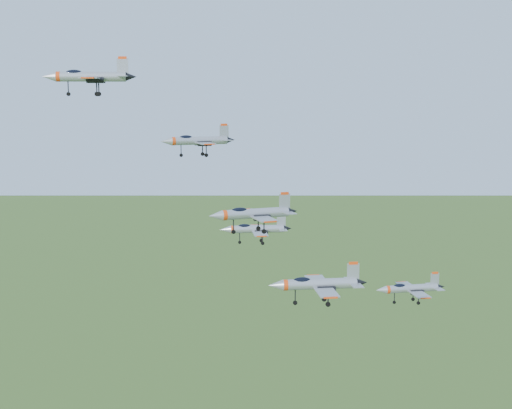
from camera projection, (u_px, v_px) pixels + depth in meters
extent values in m
cylinder|color=#9599A0|center=(91.00, 77.00, 106.39)|extent=(10.40, 2.91, 1.49)
cone|color=#9599A0|center=(49.00, 77.00, 105.82)|extent=(2.25, 1.76, 1.49)
cone|color=black|center=(131.00, 77.00, 106.95)|extent=(1.76, 1.47, 1.26)
ellipsoid|color=black|center=(74.00, 73.00, 106.07)|extent=(2.64, 1.41, 0.94)
cube|color=#9599A0|center=(90.00, 78.00, 103.31)|extent=(3.31, 5.35, 0.16)
cube|color=#9599A0|center=(95.00, 79.00, 109.61)|extent=(3.31, 5.35, 0.16)
cube|color=#9599A0|center=(123.00, 66.00, 106.59)|extent=(1.72, 0.38, 2.40)
cube|color=#E23F0F|center=(122.00, 58.00, 106.39)|extent=(1.27, 0.33, 0.40)
cylinder|color=#9599A0|center=(199.00, 141.00, 103.04)|extent=(8.30, 2.08, 1.19)
cone|color=#9599A0|center=(166.00, 141.00, 101.40)|extent=(1.76, 1.36, 1.19)
cone|color=black|center=(231.00, 140.00, 104.63)|extent=(1.38, 1.14, 1.01)
ellipsoid|color=black|center=(186.00, 138.00, 102.30)|extent=(2.09, 1.07, 0.75)
cube|color=#9599A0|center=(205.00, 143.00, 100.76)|extent=(2.53, 4.22, 0.13)
cube|color=#9599A0|center=(196.00, 141.00, 105.52)|extent=(2.53, 4.22, 0.13)
cube|color=#9599A0|center=(224.00, 132.00, 104.10)|extent=(1.37, 0.26, 1.92)
cube|color=#E23F0F|center=(224.00, 125.00, 103.94)|extent=(1.01, 0.24, 0.32)
cylinder|color=#9599A0|center=(255.00, 213.00, 91.12)|extent=(8.93, 2.20, 1.28)
cone|color=#9599A0|center=(216.00, 216.00, 89.37)|extent=(1.89, 1.46, 1.28)
cone|color=black|center=(292.00, 211.00, 92.80)|extent=(1.48, 1.22, 1.09)
ellipsoid|color=black|center=(239.00, 211.00, 90.33)|extent=(2.25, 1.14, 0.81)
cube|color=#9599A0|center=(264.00, 219.00, 88.66)|extent=(2.70, 4.54, 0.14)
cube|color=#9599A0|center=(250.00, 212.00, 93.78)|extent=(2.70, 4.54, 0.14)
cube|color=#9599A0|center=(285.00, 202.00, 92.24)|extent=(1.48, 0.27, 2.06)
cube|color=#E23F0F|center=(285.00, 193.00, 92.07)|extent=(1.09, 0.25, 0.34)
cylinder|color=#9599A0|center=(257.00, 229.00, 110.76)|extent=(8.35, 2.30, 1.19)
cone|color=#9599A0|center=(225.00, 230.00, 110.27)|extent=(1.80, 1.41, 1.19)
cone|color=black|center=(288.00, 228.00, 111.22)|extent=(1.41, 1.18, 1.01)
ellipsoid|color=black|center=(244.00, 226.00, 110.49)|extent=(2.12, 1.12, 0.76)
cube|color=#9599A0|center=(260.00, 234.00, 108.28)|extent=(2.64, 4.29, 0.13)
cube|color=#9599A0|center=(257.00, 227.00, 113.34)|extent=(2.64, 4.29, 0.13)
cube|color=#9599A0|center=(281.00, 221.00, 110.93)|extent=(1.38, 0.29, 1.93)
cube|color=#E23F0F|center=(281.00, 214.00, 110.78)|extent=(1.02, 0.26, 0.32)
cylinder|color=#9599A0|center=(320.00, 284.00, 91.45)|extent=(9.68, 2.47, 1.38)
cone|color=#9599A0|center=(276.00, 285.00, 90.77)|extent=(2.06, 1.59, 1.38)
cone|color=black|center=(362.00, 283.00, 92.11)|extent=(1.61, 1.34, 1.18)
ellipsoid|color=black|center=(302.00, 281.00, 91.09)|extent=(2.44, 1.26, 0.88)
cube|color=#9599A0|center=(326.00, 292.00, 88.60)|extent=(2.97, 4.93, 0.15)
cube|color=#9599A0|center=(317.00, 280.00, 94.44)|extent=(2.97, 4.93, 0.15)
cube|color=#9599A0|center=(353.00, 272.00, 91.75)|extent=(1.60, 0.31, 2.24)
cube|color=#E23F0F|center=(353.00, 263.00, 91.57)|extent=(1.18, 0.28, 0.37)
cylinder|color=#9599A0|center=(412.00, 288.00, 112.24)|extent=(8.54, 1.57, 1.23)
cone|color=#9599A0|center=(381.00, 290.00, 111.27)|extent=(1.75, 1.29, 1.23)
cone|color=black|center=(441.00, 287.00, 113.18)|extent=(1.36, 1.10, 1.04)
ellipsoid|color=black|center=(399.00, 286.00, 111.77)|extent=(2.11, 0.97, 0.78)
cube|color=#9599A0|center=(420.00, 294.00, 109.75)|extent=(2.34, 4.24, 0.13)
cube|color=#9599A0|center=(406.00, 285.00, 114.87)|extent=(2.34, 4.24, 0.13)
cube|color=#9599A0|center=(435.00, 279.00, 112.78)|extent=(1.42, 0.17, 1.98)
cube|color=#E23F0F|center=(435.00, 273.00, 112.62)|extent=(1.04, 0.17, 0.33)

